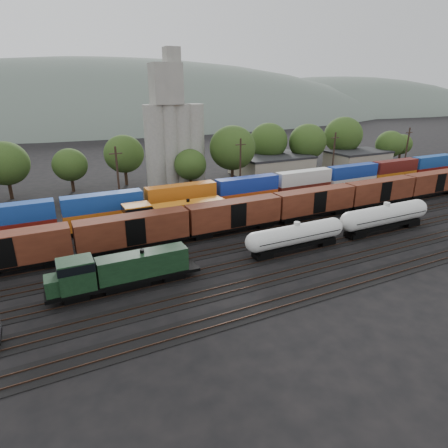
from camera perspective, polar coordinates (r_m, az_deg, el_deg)
name	(u,v)px	position (r m, az deg, el deg)	size (l,w,h in m)	color
ground	(240,246)	(53.19, 2.51, -3.43)	(600.00, 600.00, 0.00)	black
tracks	(240,246)	(53.18, 2.51, -3.39)	(180.00, 33.20, 0.20)	black
green_locomotive	(117,271)	(42.35, -16.01, -6.92)	(16.57, 2.92, 4.39)	black
tank_car_a	(296,235)	(51.39, 10.93, -1.72)	(15.50, 2.77, 4.06)	silver
tank_car_b	(385,216)	(62.52, 23.34, 1.15)	(17.27, 3.09, 4.53)	silver
orange_locomotive	(169,215)	(58.17, -8.45, 1.32)	(19.25, 3.21, 4.81)	black
boxcar_string	(349,196)	(70.35, 18.46, 4.10)	(184.40, 2.90, 4.20)	black
container_wall	(235,196)	(67.96, 1.74, 4.29)	(160.00, 2.60, 5.80)	black
grain_silo	(174,137)	(83.75, -7.61, 13.03)	(13.40, 5.00, 29.00)	gray
industrial_sheds	(191,176)	(85.65, -5.05, 7.37)	(119.38, 17.26, 5.10)	#9E937F
tree_band	(184,153)	(87.17, -6.13, 10.77)	(163.11, 20.14, 13.69)	black
utility_poles	(184,174)	(70.47, -6.16, 7.64)	(122.20, 0.36, 12.00)	black
distant_hills	(105,146)	(309.18, -17.73, 11.27)	(860.00, 286.00, 130.00)	#59665B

